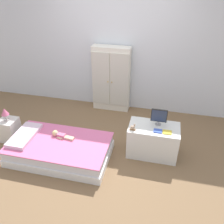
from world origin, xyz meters
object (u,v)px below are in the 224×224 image
at_px(wardrobe, 111,79).
at_px(tv_monitor, 159,116).
at_px(table_lamp, 5,112).
at_px(book_blue, 158,131).
at_px(tv_stand, 153,140).
at_px(nightstand, 10,130).
at_px(doll, 59,135).
at_px(rocking_horse_toy, 133,127).
at_px(book_yellow, 167,132).
at_px(bed, 60,149).

distance_m(wardrobe, tv_monitor, 1.59).
xyz_separation_m(table_lamp, book_blue, (2.56, 0.10, -0.03)).
height_order(tv_stand, book_blue, book_blue).
distance_m(nightstand, book_blue, 2.59).
xyz_separation_m(doll, rocking_horse_toy, (1.19, 0.13, 0.26)).
relative_size(doll, book_yellow, 2.94).
bearing_deg(wardrobe, bed, -104.92).
xyz_separation_m(wardrobe, book_yellow, (1.20, -1.38, -0.14)).
xyz_separation_m(rocking_horse_toy, book_blue, (0.37, 0.05, -0.05)).
bearing_deg(rocking_horse_toy, bed, -166.66).
distance_m(doll, wardrobe, 1.68).
bearing_deg(rocking_horse_toy, wardrobe, 115.51).
bearing_deg(wardrobe, nightstand, -135.33).
height_order(nightstand, wardrobe, wardrobe).
bearing_deg(doll, book_blue, 6.60).
bearing_deg(table_lamp, wardrobe, 44.67).
xyz_separation_m(bed, rocking_horse_toy, (1.14, 0.27, 0.44)).
relative_size(nightstand, rocking_horse_toy, 3.61).
distance_m(table_lamp, tv_stand, 2.53).
xyz_separation_m(nightstand, book_yellow, (2.70, 0.10, 0.33)).
bearing_deg(tv_monitor, doll, -166.83).
height_order(nightstand, book_yellow, book_yellow).
bearing_deg(book_blue, table_lamp, -177.71).
height_order(nightstand, tv_stand, tv_stand).
relative_size(table_lamp, rocking_horse_toy, 2.01).
relative_size(wardrobe, book_yellow, 10.26).
xyz_separation_m(wardrobe, book_blue, (1.06, -1.38, -0.14)).
distance_m(wardrobe, tv_stand, 1.68).
bearing_deg(doll, nightstand, 175.45).
bearing_deg(table_lamp, book_yellow, 2.17).
bearing_deg(table_lamp, doll, -4.55).
bearing_deg(bed, book_yellow, 10.97).
bearing_deg(tv_stand, book_blue, -60.13).
height_order(doll, table_lamp, table_lamp).
bearing_deg(nightstand, tv_stand, 4.72).
distance_m(tv_monitor, book_yellow, 0.28).
bearing_deg(bed, wardrobe, 75.08).
distance_m(doll, book_yellow, 1.73).
relative_size(tv_monitor, book_yellow, 2.07).
relative_size(doll, table_lamp, 1.69).
bearing_deg(table_lamp, bed, -11.73).
xyz_separation_m(table_lamp, tv_stand, (2.50, 0.21, -0.31)).
relative_size(tv_monitor, rocking_horse_toy, 2.40).
xyz_separation_m(tv_stand, tv_monitor, (0.05, 0.08, 0.42)).
xyz_separation_m(nightstand, tv_monitor, (2.55, 0.29, 0.48)).
xyz_separation_m(doll, tv_stand, (1.51, 0.29, -0.07)).
bearing_deg(book_yellow, bed, -169.03).
bearing_deg(book_yellow, doll, -173.93).
distance_m(tv_monitor, book_blue, 0.24).
bearing_deg(table_lamp, nightstand, 90.00).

